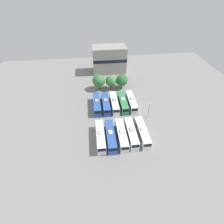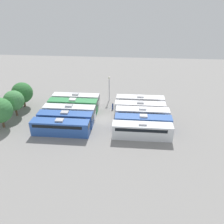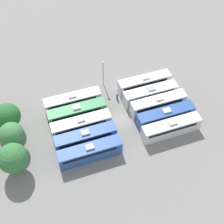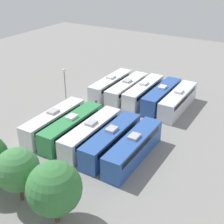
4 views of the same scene
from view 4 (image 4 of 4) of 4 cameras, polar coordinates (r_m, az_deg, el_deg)
The scene contains 15 objects.
ground_plane at distance 50.15m, azimuth 1.54°, elevation -1.42°, with size 116.53×116.53×0.00m, color gray.
bus_0 at distance 53.84m, azimuth 11.98°, elevation 2.13°, with size 2.59×11.96×3.54m.
bus_1 at distance 55.02m, azimuth 9.06°, elevation 2.95°, with size 2.59×11.96×3.54m.
bus_2 at distance 56.23m, azimuth 5.79°, elevation 3.70°, with size 2.59×11.96×3.54m.
bus_3 at distance 57.14m, azimuth 2.76°, elevation 4.20°, with size 2.59×11.96×3.54m.
bus_4 at distance 58.83m, azimuth -0.19°, elevation 4.92°, with size 2.59×11.96×3.54m.
bus_5 at distance 40.18m, azimuth 3.97°, elevation -6.48°, with size 2.59×11.96×3.54m.
bus_6 at distance 41.62m, azimuth -0.09°, elevation -5.11°, with size 2.59×11.96×3.54m.
bus_7 at distance 43.19m, azimuth -3.80°, elevation -3.87°, with size 2.59×11.96×3.54m.
bus_8 at distance 44.95m, azimuth -7.32°, elevation -2.72°, with size 2.59×11.96×3.54m.
bus_9 at distance 46.84m, azimuth -10.57°, elevation -1.68°, with size 2.59×11.96×3.54m.
worker_person at distance 53.38m, azimuth -2.92°, elevation 1.38°, with size 0.36×0.36×1.75m.
light_pole at distance 53.84m, azimuth -8.64°, elevation 5.77°, with size 0.60×0.60×6.71m.
tree_0 at distance 30.67m, azimuth -10.51°, elevation -13.57°, with size 5.37×5.37×6.84m.
tree_1 at distance 34.12m, azimuth -16.90°, elevation -10.07°, with size 4.71×4.71×6.33m.
Camera 4 is at (-21.48, 38.52, 23.88)m, focal length 50.00 mm.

